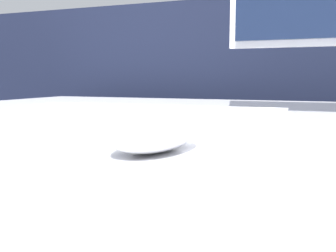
{
  "coord_description": "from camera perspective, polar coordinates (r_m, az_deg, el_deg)",
  "views": [
    {
      "loc": [
        0.08,
        -0.55,
        0.81
      ],
      "look_at": [
        -0.05,
        -0.2,
        0.76
      ],
      "focal_mm": 42.0,
      "sensor_mm": 36.0,
      "label": 1
    }
  ],
  "objects": [
    {
      "name": "partition_panel",
      "position": [
        1.3,
        17.4,
        -5.56
      ],
      "size": [
        5.0,
        0.03,
        1.06
      ],
      "color": "black",
      "rests_on": "ground_plane"
    },
    {
      "name": "computer_mouse_near",
      "position": [
        0.34,
        -2.04,
        -0.92
      ],
      "size": [
        0.07,
        0.12,
        0.03
      ],
      "rotation": [
        0.0,
        0.0,
        -0.13
      ],
      "color": "white",
      "rests_on": "desk"
    },
    {
      "name": "keyboard",
      "position": [
        0.53,
        -3.29,
        1.35
      ],
      "size": [
        0.39,
        0.14,
        0.02
      ],
      "rotation": [
        0.0,
        0.0,
        0.05
      ],
      "color": "white",
      "rests_on": "desk"
    }
  ]
}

